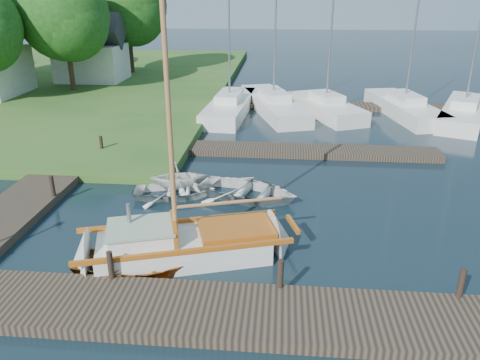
# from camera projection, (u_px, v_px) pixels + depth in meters

# --- Properties ---
(ground) EXTENTS (160.00, 160.00, 0.00)m
(ground) POSITION_uv_depth(u_px,v_px,m) (240.00, 210.00, 17.02)
(ground) COLOR black
(ground) RESTS_ON ground
(near_dock) EXTENTS (18.00, 2.20, 0.30)m
(near_dock) POSITION_uv_depth(u_px,v_px,m) (218.00, 313.00, 11.44)
(near_dock) COLOR black
(near_dock) RESTS_ON ground
(left_dock) EXTENTS (2.20, 18.00, 0.30)m
(left_dock) POSITION_uv_depth(u_px,v_px,m) (53.00, 178.00, 19.47)
(left_dock) COLOR black
(left_dock) RESTS_ON ground
(far_dock) EXTENTS (14.00, 1.60, 0.30)m
(far_dock) POSITION_uv_depth(u_px,v_px,m) (293.00, 151.00, 22.78)
(far_dock) COLOR black
(far_dock) RESTS_ON ground
(pontoon) EXTENTS (30.00, 1.60, 0.30)m
(pontoon) POSITION_uv_depth(u_px,v_px,m) (413.00, 108.00, 30.85)
(pontoon) COLOR black
(pontoon) RESTS_ON ground
(mooring_post_1) EXTENTS (0.16, 0.16, 0.80)m
(mooring_post_1) POSITION_uv_depth(u_px,v_px,m) (111.00, 265.00, 12.40)
(mooring_post_1) COLOR black
(mooring_post_1) RESTS_ON near_dock
(mooring_post_2) EXTENTS (0.16, 0.16, 0.80)m
(mooring_post_2) POSITION_uv_depth(u_px,v_px,m) (280.00, 274.00, 12.02)
(mooring_post_2) COLOR black
(mooring_post_2) RESTS_ON near_dock
(mooring_post_3) EXTENTS (0.16, 0.16, 0.80)m
(mooring_post_3) POSITION_uv_depth(u_px,v_px,m) (461.00, 283.00, 11.65)
(mooring_post_3) COLOR black
(mooring_post_3) RESTS_ON near_dock
(mooring_post_4) EXTENTS (0.16, 0.16, 0.80)m
(mooring_post_4) POSITION_uv_depth(u_px,v_px,m) (52.00, 186.00, 17.34)
(mooring_post_4) COLOR black
(mooring_post_4) RESTS_ON left_dock
(mooring_post_5) EXTENTS (0.16, 0.16, 0.80)m
(mooring_post_5) POSITION_uv_depth(u_px,v_px,m) (101.00, 144.00, 21.94)
(mooring_post_5) COLOR black
(mooring_post_5) RESTS_ON left_dock
(sailboat) EXTENTS (7.41, 3.98, 9.83)m
(sailboat) POSITION_uv_depth(u_px,v_px,m) (189.00, 247.00, 13.98)
(sailboat) COLOR white
(sailboat) RESTS_ON ground
(dinghy) EXTENTS (3.60, 2.64, 0.73)m
(dinghy) POSITION_uv_depth(u_px,v_px,m) (136.00, 260.00, 13.27)
(dinghy) COLOR #925B10
(dinghy) RESTS_ON ground
(tender_a) EXTENTS (3.42, 2.65, 0.65)m
(tender_a) POSITION_uv_depth(u_px,v_px,m) (175.00, 189.00, 18.04)
(tender_a) COLOR white
(tender_a) RESTS_ON ground
(tender_b) EXTENTS (2.65, 2.41, 1.21)m
(tender_b) POSITION_uv_depth(u_px,v_px,m) (179.00, 174.00, 18.66)
(tender_b) COLOR white
(tender_b) RESTS_ON ground
(tender_c) EXTENTS (4.57, 3.85, 0.81)m
(tender_c) POSITION_uv_depth(u_px,v_px,m) (248.00, 188.00, 17.87)
(tender_c) COLOR white
(tender_c) RESTS_ON ground
(marina_boat_0) EXTENTS (2.79, 8.64, 12.00)m
(marina_boat_0) POSITION_uv_depth(u_px,v_px,m) (230.00, 105.00, 29.74)
(marina_boat_0) COLOR white
(marina_boat_0) RESTS_ON ground
(marina_boat_1) EXTENTS (4.92, 9.57, 9.79)m
(marina_boat_1) POSITION_uv_depth(u_px,v_px,m) (273.00, 103.00, 30.36)
(marina_boat_1) COLOR white
(marina_boat_1) RESTS_ON ground
(marina_boat_2) EXTENTS (4.74, 7.22, 10.86)m
(marina_boat_2) POSITION_uv_depth(u_px,v_px,m) (326.00, 106.00, 29.54)
(marina_boat_2) COLOR white
(marina_boat_2) RESTS_ON ground
(marina_boat_3) EXTENTS (3.79, 8.50, 10.64)m
(marina_boat_3) POSITION_uv_depth(u_px,v_px,m) (404.00, 106.00, 29.47)
(marina_boat_3) COLOR white
(marina_boat_3) RESTS_ON ground
(marina_boat_4) EXTENTS (5.50, 8.84, 11.64)m
(marina_boat_4) POSITION_uv_depth(u_px,v_px,m) (464.00, 111.00, 28.45)
(marina_boat_4) COLOR white
(marina_boat_4) RESTS_ON ground
(house_c) EXTENTS (5.25, 4.00, 5.28)m
(house_c) POSITION_uv_depth(u_px,v_px,m) (91.00, 54.00, 37.45)
(house_c) COLOR beige
(house_c) RESTS_ON shore
(tree_3) EXTENTS (6.41, 6.38, 8.74)m
(tree_3) POSITION_uv_depth(u_px,v_px,m) (64.00, 14.00, 32.59)
(tree_3) COLOR #332114
(tree_3) RESTS_ON shore
(tree_7) EXTENTS (6.83, 6.83, 9.38)m
(tree_7) POSITION_uv_depth(u_px,v_px,m) (127.00, 4.00, 39.63)
(tree_7) COLOR #332114
(tree_7) RESTS_ON shore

